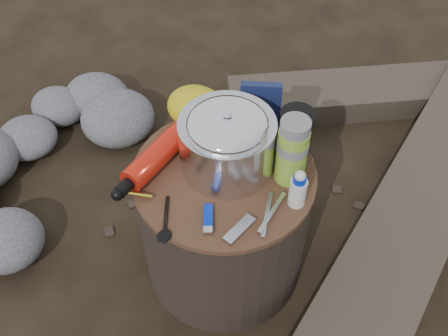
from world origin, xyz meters
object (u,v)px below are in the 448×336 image
at_px(fuel_bottle, 155,157).
at_px(thermos, 292,151).
at_px(stump, 224,222).
at_px(camping_pot, 227,143).
at_px(travel_mug, 296,133).
at_px(log_main, 415,214).

height_order(fuel_bottle, thermos, thermos).
height_order(stump, fuel_bottle, fuel_bottle).
relative_size(camping_pot, travel_mug, 1.48).
relative_size(fuel_bottle, thermos, 1.39).
relative_size(stump, camping_pot, 2.46).
bearing_deg(log_main, camping_pot, -135.69).
xyz_separation_m(log_main, thermos, (-0.39, -0.33, 0.49)).
bearing_deg(thermos, log_main, 40.27).
height_order(camping_pot, thermos, camping_pot).
bearing_deg(fuel_bottle, camping_pot, 29.72).
bearing_deg(fuel_bottle, travel_mug, 42.02).
relative_size(stump, fuel_bottle, 1.79).
xyz_separation_m(stump, log_main, (0.56, 0.38, -0.16)).
bearing_deg(travel_mug, thermos, -80.32).
distance_m(stump, travel_mug, 0.37).
distance_m(camping_pot, fuel_bottle, 0.21).
bearing_deg(camping_pot, travel_mug, 42.28).
height_order(log_main, fuel_bottle, fuel_bottle).
distance_m(camping_pot, thermos, 0.17).
xyz_separation_m(fuel_bottle, thermos, (0.35, 0.10, 0.07)).
bearing_deg(thermos, fuel_bottle, -164.60).
height_order(log_main, camping_pot, camping_pot).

